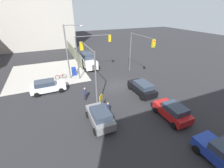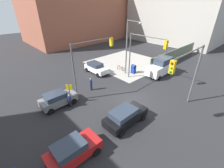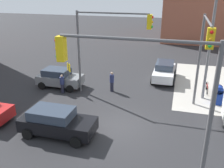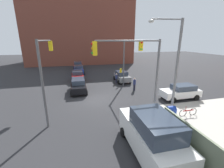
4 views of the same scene
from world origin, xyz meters
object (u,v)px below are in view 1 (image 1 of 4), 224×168
(sedan_black, at_px, (142,88))
(coupe_gray, at_px, (100,116))
(traffic_signal_se_corner, at_px, (139,47))
(mailbox_blue, at_px, (74,71))
(coupe_red, at_px, (173,111))
(pedestrian_waiting, at_px, (85,94))
(coupe_white, at_px, (47,86))
(bicycle_leaning_on_fence, at_px, (61,77))
(street_lamp_corner, at_px, (69,49))
(van_white_delivery, at_px, (88,61))
(pedestrian_crossing, at_px, (108,109))
(traffic_signal_nw_corner, at_px, (89,63))
(traffic_signal_ne_corner, at_px, (91,48))

(sedan_black, xyz_separation_m, coupe_gray, (-3.29, 6.87, -0.00))
(traffic_signal_se_corner, bearing_deg, mailbox_blue, 66.68)
(coupe_red, distance_m, pedestrian_waiting, 9.81)
(coupe_white, height_order, bicycle_leaning_on_fence, coupe_white)
(street_lamp_corner, xyz_separation_m, pedestrian_waiting, (-7.15, -0.23, -3.83))
(traffic_signal_se_corner, height_order, pedestrian_waiting, traffic_signal_se_corner)
(mailbox_blue, xyz_separation_m, van_white_delivery, (2.78, -3.20, 0.52))
(street_lamp_corner, distance_m, pedestrian_waiting, 8.12)
(coupe_red, height_order, bicycle_leaning_on_fence, coupe_red)
(sedan_black, distance_m, pedestrian_waiting, 7.28)
(street_lamp_corner, bearing_deg, traffic_signal_se_corner, -107.06)
(street_lamp_corner, bearing_deg, pedestrian_crossing, -171.51)
(traffic_signal_nw_corner, xyz_separation_m, bicycle_leaning_on_fence, (7.88, 2.70, -4.30))
(street_lamp_corner, height_order, coupe_gray, street_lamp_corner)
(sedan_black, distance_m, coupe_gray, 7.62)
(bicycle_leaning_on_fence, bearing_deg, traffic_signal_se_corner, -106.64)
(sedan_black, bearing_deg, pedestrian_waiting, 79.53)
(coupe_white, relative_size, pedestrian_waiting, 2.56)
(sedan_black, xyz_separation_m, coupe_red, (-5.41, 0.03, -0.00))
(traffic_signal_se_corner, xyz_separation_m, coupe_white, (-0.17, 13.72, -3.83))
(van_white_delivery, xyz_separation_m, pedestrian_waiting, (-10.98, 3.40, -0.41))
(sedan_black, distance_m, coupe_red, 5.41)
(traffic_signal_se_corner, relative_size, coupe_gray, 1.71)
(traffic_signal_se_corner, bearing_deg, coupe_white, 90.73)
(mailbox_blue, height_order, van_white_delivery, van_white_delivery)
(street_lamp_corner, height_order, van_white_delivery, street_lamp_corner)
(pedestrian_crossing, xyz_separation_m, bicycle_leaning_on_fence, (11.40, 3.40, -0.46))
(mailbox_blue, height_order, bicycle_leaning_on_fence, mailbox_blue)
(van_white_delivery, bearing_deg, pedestrian_crossing, 172.29)
(mailbox_blue, distance_m, coupe_gray, 12.82)
(traffic_signal_se_corner, relative_size, sedan_black, 1.49)
(coupe_white, bearing_deg, bicycle_leaning_on_fence, -28.91)
(van_white_delivery, bearing_deg, street_lamp_corner, 136.47)
(bicycle_leaning_on_fence, bearing_deg, mailbox_blue, -74.72)
(traffic_signal_ne_corner, height_order, street_lamp_corner, street_lamp_corner)
(traffic_signal_se_corner, distance_m, pedestrian_waiting, 11.20)
(traffic_signal_nw_corner, xyz_separation_m, coupe_white, (4.21, 4.72, -3.80))
(traffic_signal_nw_corner, distance_m, street_lamp_corner, 7.49)
(sedan_black, xyz_separation_m, pedestrian_waiting, (1.32, 7.15, 0.03))
(coupe_red, distance_m, coupe_gray, 7.17)
(coupe_red, relative_size, coupe_gray, 1.00)
(coupe_gray, relative_size, bicycle_leaning_on_fence, 2.18)
(traffic_signal_ne_corner, distance_m, coupe_gray, 12.02)
(coupe_gray, bearing_deg, traffic_signal_nw_corner, -5.54)
(coupe_gray, xyz_separation_m, bicycle_leaning_on_fence, (12.21, 2.28, -0.49))
(coupe_red, height_order, pedestrian_crossing, coupe_red)
(pedestrian_waiting, bearing_deg, pedestrian_crossing, -169.15)
(traffic_signal_ne_corner, bearing_deg, pedestrian_crossing, 172.13)
(mailbox_blue, distance_m, pedestrian_crossing, 12.06)
(traffic_signal_nw_corner, bearing_deg, pedestrian_waiting, 67.91)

